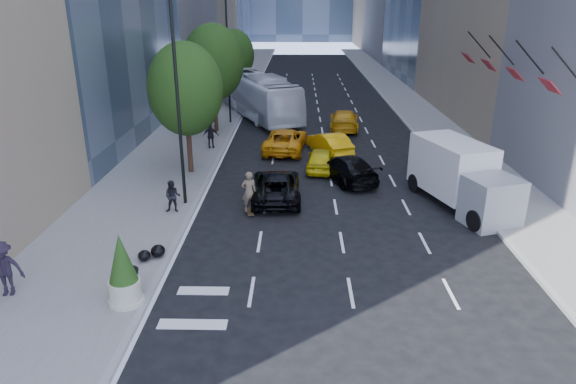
{
  "coord_description": "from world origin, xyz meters",
  "views": [
    {
      "loc": [
        -0.89,
        -19.68,
        9.64
      ],
      "look_at": [
        -1.32,
        1.77,
        1.6
      ],
      "focal_mm": 32.0,
      "sensor_mm": 36.0,
      "label": 1
    }
  ],
  "objects_px": {
    "trash_can": "(130,282)",
    "planter_shrub": "(123,271)",
    "city_bus": "(260,96)",
    "black_sedan_lincoln": "(276,186)",
    "skateboarder": "(249,194)",
    "box_truck": "(461,176)",
    "black_sedan_mercedes": "(347,168)"
  },
  "relations": [
    {
      "from": "skateboarder",
      "to": "black_sedan_mercedes",
      "type": "relative_size",
      "value": 0.4
    },
    {
      "from": "black_sedan_lincoln",
      "to": "trash_can",
      "type": "relative_size",
      "value": 5.83
    },
    {
      "from": "box_truck",
      "to": "trash_can",
      "type": "relative_size",
      "value": 7.72
    },
    {
      "from": "planter_shrub",
      "to": "black_sedan_lincoln",
      "type": "bearing_deg",
      "value": 65.3
    },
    {
      "from": "black_sedan_mercedes",
      "to": "box_truck",
      "type": "relative_size",
      "value": 0.73
    },
    {
      "from": "city_bus",
      "to": "trash_can",
      "type": "height_order",
      "value": "city_bus"
    },
    {
      "from": "planter_shrub",
      "to": "skateboarder",
      "type": "bearing_deg",
      "value": 66.97
    },
    {
      "from": "box_truck",
      "to": "planter_shrub",
      "type": "height_order",
      "value": "box_truck"
    },
    {
      "from": "black_sedan_lincoln",
      "to": "box_truck",
      "type": "relative_size",
      "value": 0.75
    },
    {
      "from": "skateboarder",
      "to": "planter_shrub",
      "type": "height_order",
      "value": "planter_shrub"
    },
    {
      "from": "skateboarder",
      "to": "black_sedan_lincoln",
      "type": "xyz_separation_m",
      "value": [
        1.2,
        2.0,
        -0.28
      ]
    },
    {
      "from": "city_bus",
      "to": "planter_shrub",
      "type": "xyz_separation_m",
      "value": [
        -2.34,
        -29.88,
        -0.51
      ]
    },
    {
      "from": "trash_can",
      "to": "planter_shrub",
      "type": "relative_size",
      "value": 0.36
    },
    {
      "from": "box_truck",
      "to": "skateboarder",
      "type": "bearing_deg",
      "value": 169.12
    },
    {
      "from": "black_sedan_mercedes",
      "to": "planter_shrub",
      "type": "xyz_separation_m",
      "value": [
        -8.49,
        -13.0,
        0.61
      ]
    },
    {
      "from": "black_sedan_lincoln",
      "to": "planter_shrub",
      "type": "xyz_separation_m",
      "value": [
        -4.6,
        -10.0,
        0.62
      ]
    },
    {
      "from": "city_bus",
      "to": "box_truck",
      "type": "xyz_separation_m",
      "value": [
        11.37,
        -20.6,
        -0.27
      ]
    },
    {
      "from": "city_bus",
      "to": "black_sedan_mercedes",
      "type": "bearing_deg",
      "value": -92.99
    },
    {
      "from": "trash_can",
      "to": "planter_shrub",
      "type": "distance_m",
      "value": 0.91
    },
    {
      "from": "skateboarder",
      "to": "black_sedan_lincoln",
      "type": "relative_size",
      "value": 0.38
    },
    {
      "from": "skateboarder",
      "to": "box_truck",
      "type": "bearing_deg",
      "value": 172.22
    },
    {
      "from": "box_truck",
      "to": "black_sedan_lincoln",
      "type": "bearing_deg",
      "value": 157.52
    },
    {
      "from": "black_sedan_lincoln",
      "to": "black_sedan_mercedes",
      "type": "relative_size",
      "value": 1.04
    },
    {
      "from": "skateboarder",
      "to": "black_sedan_lincoln",
      "type": "bearing_deg",
      "value": -135.82
    },
    {
      "from": "black_sedan_lincoln",
      "to": "skateboarder",
      "type": "bearing_deg",
      "value": 57.02
    },
    {
      "from": "black_sedan_lincoln",
      "to": "planter_shrub",
      "type": "relative_size",
      "value": 2.08
    },
    {
      "from": "skateboarder",
      "to": "box_truck",
      "type": "height_order",
      "value": "box_truck"
    },
    {
      "from": "black_sedan_mercedes",
      "to": "box_truck",
      "type": "height_order",
      "value": "box_truck"
    },
    {
      "from": "black_sedan_lincoln",
      "to": "box_truck",
      "type": "distance_m",
      "value": 9.18
    },
    {
      "from": "skateboarder",
      "to": "black_sedan_mercedes",
      "type": "height_order",
      "value": "skateboarder"
    },
    {
      "from": "skateboarder",
      "to": "city_bus",
      "type": "height_order",
      "value": "city_bus"
    },
    {
      "from": "black_sedan_lincoln",
      "to": "black_sedan_mercedes",
      "type": "height_order",
      "value": "black_sedan_mercedes"
    }
  ]
}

